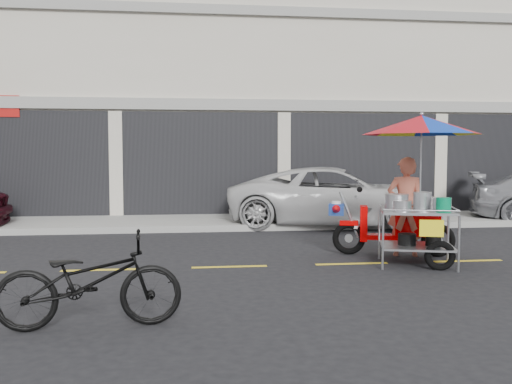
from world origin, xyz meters
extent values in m
plane|color=black|center=(0.00, 0.00, 0.00)|extent=(90.00, 90.00, 0.00)
cube|color=gray|center=(0.00, 5.50, 0.07)|extent=(45.00, 3.00, 0.15)
cube|color=beige|center=(0.00, 10.50, 4.00)|extent=(36.00, 8.00, 8.00)
cube|color=black|center=(0.00, 6.47, 1.45)|extent=(35.28, 0.06, 2.90)
cube|color=gray|center=(0.00, 6.45, 3.10)|extent=(36.00, 0.12, 0.30)
cube|color=gray|center=(0.00, 6.45, 5.60)|extent=(36.00, 0.12, 0.25)
cube|color=gold|center=(0.00, 0.00, 0.00)|extent=(42.00, 0.10, 0.01)
imported|color=silver|center=(0.99, 4.70, 0.73)|extent=(5.66, 3.57, 1.46)
imported|color=black|center=(-3.68, -2.96, 0.49)|extent=(1.93, 0.81, 0.99)
torus|color=black|center=(0.20, 0.87, 0.29)|extent=(0.59, 0.27, 0.59)
torus|color=black|center=(1.68, 0.44, 0.29)|extent=(0.59, 0.27, 0.59)
cylinder|color=#9EA0A5|center=(0.20, 0.87, 0.29)|extent=(0.16, 0.10, 0.14)
cylinder|color=#9EA0A5|center=(1.68, 0.44, 0.29)|extent=(0.16, 0.10, 0.14)
cube|color=#CC0001|center=(0.20, 0.87, 0.56)|extent=(0.35, 0.21, 0.08)
cylinder|color=#9EA0A5|center=(0.20, 0.87, 0.72)|extent=(0.37, 0.15, 0.83)
cube|color=#CC0001|center=(0.45, 0.80, 0.56)|extent=(0.21, 0.37, 0.62)
cube|color=#CC0001|center=(0.89, 0.67, 0.33)|extent=(0.87, 0.50, 0.08)
cube|color=#CC0001|center=(1.34, 0.54, 0.56)|extent=(0.81, 0.47, 0.41)
cube|color=black|center=(1.24, 0.57, 0.80)|extent=(0.71, 0.42, 0.10)
cylinder|color=#9EA0A5|center=(0.32, 0.83, 1.03)|extent=(0.19, 0.55, 0.04)
sphere|color=black|center=(0.44, 1.01, 1.15)|extent=(0.10, 0.10, 0.10)
cylinder|color=white|center=(0.32, 0.83, 0.49)|extent=(0.15, 0.15, 0.05)
cube|color=navy|center=(-0.01, 0.93, 0.80)|extent=(0.32, 0.29, 0.21)
cylinder|color=white|center=(-0.01, 0.93, 0.92)|extent=(0.20, 0.20, 0.05)
cone|color=#CC0001|center=(-0.06, 0.76, 0.82)|extent=(0.24, 0.27, 0.18)
torus|color=black|center=(1.21, -0.65, 0.23)|extent=(0.48, 0.23, 0.47)
cylinder|color=#9EA0A5|center=(0.34, -0.51, 0.44)|extent=(0.05, 0.05, 0.87)
cylinder|color=#9EA0A5|center=(0.60, 0.38, 0.44)|extent=(0.05, 0.05, 0.87)
cylinder|color=#9EA0A5|center=(1.43, -0.82, 0.44)|extent=(0.05, 0.05, 0.87)
cylinder|color=#9EA0A5|center=(1.68, 0.07, 0.44)|extent=(0.05, 0.05, 0.87)
cube|color=#9EA0A5|center=(1.01, -0.22, 0.31)|extent=(1.34, 1.20, 0.03)
cube|color=#9EA0A5|center=(1.01, -0.22, 0.87)|extent=(1.34, 1.20, 0.04)
cylinder|color=#9EA0A5|center=(0.89, -0.66, 0.93)|extent=(1.09, 0.34, 0.02)
cylinder|color=#9EA0A5|center=(1.14, 0.22, 0.93)|extent=(1.09, 0.34, 0.02)
cylinder|color=#9EA0A5|center=(0.47, -0.06, 0.93)|extent=(0.28, 0.90, 0.02)
cylinder|color=#9EA0A5|center=(1.56, -0.38, 0.93)|extent=(0.28, 0.90, 0.02)
cylinder|color=#9EA0A5|center=(1.14, 0.22, 0.31)|extent=(0.25, 0.75, 0.04)
cylinder|color=#9EA0A5|center=(1.14, 0.22, 0.82)|extent=(0.25, 0.75, 0.04)
cube|color=yellow|center=(1.02, -0.74, 0.67)|extent=(0.35, 0.12, 0.26)
cylinder|color=#B7B7BC|center=(0.77, 0.06, 1.00)|extent=(0.47, 0.47, 0.22)
cylinder|color=#B7B7BC|center=(1.17, -0.03, 1.02)|extent=(0.36, 0.36, 0.26)
cylinder|color=#B7B7BC|center=(1.40, -0.28, 0.98)|extent=(0.35, 0.35, 0.18)
cylinder|color=#B7B7BC|center=(0.72, -0.33, 0.97)|extent=(0.35, 0.35, 0.15)
cylinder|color=#027648|center=(1.29, -0.57, 1.01)|extent=(0.28, 0.28, 0.23)
cylinder|color=black|center=(0.86, -0.18, 0.42)|extent=(0.36, 0.36, 0.18)
cylinder|color=black|center=(1.26, -0.29, 0.41)|extent=(0.30, 0.30, 0.16)
cylinder|color=#9EA0A5|center=(1.09, -0.14, 1.64)|extent=(0.03, 0.03, 1.54)
sphere|color=#9EA0A5|center=(1.09, -0.14, 2.43)|extent=(0.06, 0.06, 0.06)
imported|color=#B35944|center=(1.14, 0.60, 0.87)|extent=(0.73, 0.58, 1.74)
camera|label=1|loc=(-2.69, -8.94, 1.82)|focal=40.00mm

